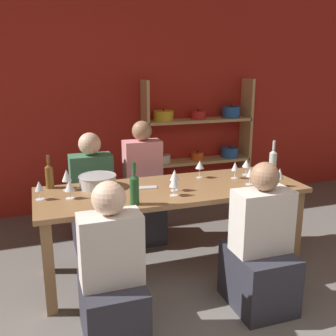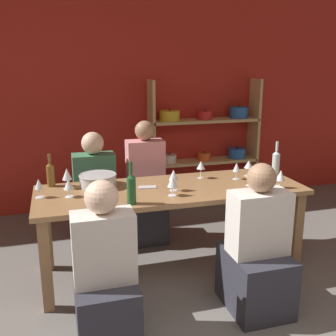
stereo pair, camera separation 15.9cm
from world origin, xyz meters
name	(u,v)px [view 2 (the right image)]	position (x,y,z in m)	size (l,w,h in m)	color
wall_back_red	(134,101)	(0.00, 3.83, 1.35)	(8.80, 0.06, 2.70)	red
shelf_unit	(205,151)	(0.91, 3.63, 0.70)	(1.46, 0.30, 1.62)	tan
dining_table	(171,199)	(-0.05, 1.98, 0.68)	(2.28, 0.80, 0.78)	olive
mixing_bowl	(98,180)	(-0.65, 2.20, 0.83)	(0.32, 0.32, 0.11)	#B7BABC
wine_bottle_green	(51,174)	(-1.04, 2.31, 0.89)	(0.07, 0.07, 0.29)	brown
wine_bottle_dark	(131,188)	(-0.46, 1.68, 0.90)	(0.07, 0.07, 0.33)	#1E4C23
wine_bottle_amber	(276,162)	(1.02, 2.10, 0.90)	(0.07, 0.07, 0.32)	#B2C6C1
wine_glass_white_a	(237,168)	(0.60, 2.06, 0.89)	(0.07, 0.07, 0.16)	white
wine_glass_white_b	(67,175)	(-0.91, 2.20, 0.90)	(0.08, 0.08, 0.18)	white
wine_glass_red_a	(174,176)	(-0.06, 1.90, 0.91)	(0.08, 0.08, 0.18)	white
wine_glass_white_c	(69,185)	(-0.90, 1.97, 0.88)	(0.08, 0.08, 0.15)	white
wine_glass_empty_a	(249,165)	(0.76, 2.13, 0.89)	(0.08, 0.08, 0.15)	white
wine_glass_white_d	(39,185)	(-1.13, 2.03, 0.88)	(0.07, 0.07, 0.15)	white
wine_glass_red_b	(201,166)	(0.30, 2.19, 0.90)	(0.08, 0.08, 0.16)	white
wine_glass_white_e	(172,182)	(-0.10, 1.78, 0.89)	(0.08, 0.08, 0.16)	white
wine_glass_empty_b	(251,174)	(0.63, 1.85, 0.88)	(0.07, 0.07, 0.15)	white
wine_glass_empty_c	(281,176)	(0.84, 1.72, 0.89)	(0.07, 0.07, 0.16)	white
cell_phone	(147,187)	(-0.25, 2.03, 0.78)	(0.16, 0.09, 0.01)	silver
person_near_a	(105,282)	(-0.73, 1.25, 0.40)	(0.40, 0.50, 1.11)	#2D2D38
person_far_a	(146,196)	(-0.12, 2.70, 0.47)	(0.38, 0.47, 1.26)	#2D2D38
person_near_b	(257,258)	(0.39, 1.26, 0.41)	(0.42, 0.53, 1.13)	#2D2D38
person_far_b	(96,203)	(-0.63, 2.74, 0.43)	(0.41, 0.52, 1.16)	#2D2D38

